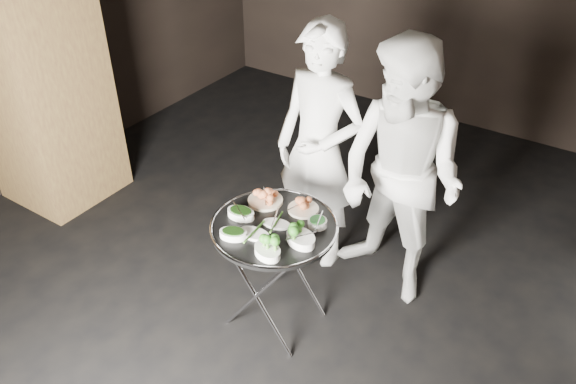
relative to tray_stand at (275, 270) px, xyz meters
The scene contains 16 objects.
floor 0.48m from the tray_stand, 16.79° to the right, with size 6.00×7.00×0.05m, color black.
column_left 2.68m from the tray_stand, behind, with size 0.80×0.80×3.00m, color brown.
tray_stand is the anchor object (origin of this frame).
serving_tray 0.35m from the tray_stand, ahead, with size 0.76×0.76×0.04m.
potato_plate_a 0.47m from the tray_stand, 137.42° to the left, with size 0.22×0.22×0.08m.
potato_plate_b 0.45m from the tray_stand, 73.69° to the left, with size 0.19×0.19×0.07m.
greens_bowl 0.47m from the tray_stand, 32.04° to the left, with size 0.12×0.12×0.07m.
asparagus_plate_a 0.38m from the tray_stand, 36.66° to the left, with size 0.19×0.13×0.03m.
asparagus_plate_b 0.40m from the tray_stand, 106.32° to the right, with size 0.20×0.12×0.04m.
spinach_bowl_a 0.45m from the tray_stand, 168.78° to the right, with size 0.19×0.13×0.07m.
spinach_bowl_b 0.47m from the tray_stand, 120.82° to the right, with size 0.19×0.16×0.07m.
broccoli_bowl_a 0.45m from the tray_stand, 12.02° to the right, with size 0.23×0.20×0.08m.
broccoli_bowl_b 0.47m from the tray_stand, 63.18° to the right, with size 0.21×0.19×0.07m.
serving_utensils 0.42m from the tray_stand, 76.29° to the left, with size 0.58×0.43×0.01m.
waiter_left 0.89m from the tray_stand, 100.78° to the left, with size 0.65×0.43×1.79m, color silver.
waiter_right 0.99m from the tray_stand, 56.96° to the left, with size 0.88×0.69×1.81m, color silver.
Camera 1 is at (1.38, -2.10, 2.84)m, focal length 35.00 mm.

